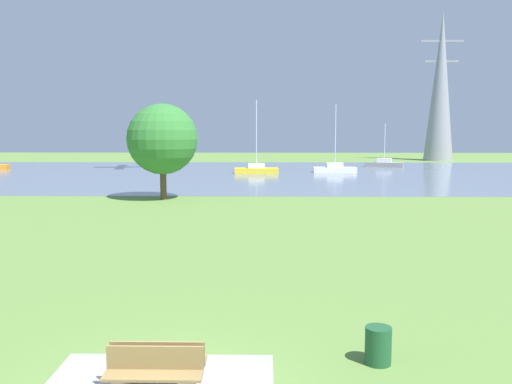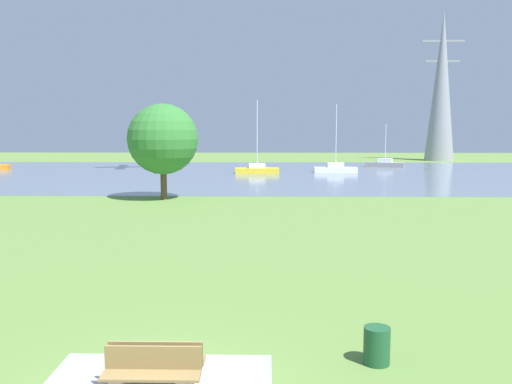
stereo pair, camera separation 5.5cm
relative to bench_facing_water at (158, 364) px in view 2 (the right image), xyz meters
name	(u,v)px [view 2 (the right image)]	position (x,y,z in m)	size (l,w,h in m)	color
ground_plane	(231,213)	(0.00, 21.73, -0.47)	(160.00, 160.00, 0.00)	olive
bench_facing_water	(158,364)	(0.00, 0.00, 0.00)	(1.80, 0.48, 0.89)	tan
bench_facing_inland	(152,377)	(0.00, -0.54, 0.00)	(1.80, 0.48, 0.89)	tan
litter_bin	(377,346)	(4.44, 1.17, -0.07)	(0.56, 0.56, 0.80)	#1E512D
water_surface	(248,174)	(0.00, 49.73, -0.46)	(140.00, 40.00, 0.02)	slate
sailboat_yellow	(257,169)	(0.98, 50.12, 0.01)	(4.87, 1.75, 8.04)	yellow
sailboat_gray	(385,164)	(17.24, 60.42, -0.02)	(5.03, 3.00, 5.56)	gray
sailboat_white	(336,169)	(9.78, 51.40, 0.00)	(4.83, 1.59, 7.57)	white
tree_mid_shore	(163,139)	(-5.14, 27.89, 3.75)	(4.90, 4.90, 6.68)	brown
electricity_pylon	(441,86)	(28.64, 75.03, 10.83)	(6.40, 4.40, 22.57)	gray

